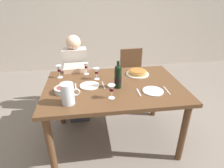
{
  "coord_description": "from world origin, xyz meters",
  "views": [
    {
      "loc": [
        -0.27,
        -1.8,
        1.67
      ],
      "look_at": [
        -0.03,
        -0.04,
        0.79
      ],
      "focal_mm": 29.6,
      "sensor_mm": 36.0,
      "label": 1
    }
  ],
  "objects_px": {
    "baked_tart": "(137,72)",
    "salad_bowl": "(63,89)",
    "wine_glass_left_diner": "(59,69)",
    "chair_left": "(77,76)",
    "diner_left": "(76,75)",
    "dining_table": "(114,92)",
    "chair_right": "(132,73)",
    "dinner_plate_left_setting": "(153,91)",
    "wine_bottle": "(118,77)",
    "wine_glass_spare": "(112,89)",
    "water_pitcher": "(68,95)",
    "dinner_plate_right_setting": "(90,86)",
    "wine_glass_right_diner": "(97,71)",
    "wine_glass_centre": "(86,66)"
  },
  "relations": [
    {
      "from": "dining_table",
      "to": "chair_left",
      "type": "xyz_separation_m",
      "value": [
        -0.45,
        0.91,
        -0.17
      ]
    },
    {
      "from": "wine_glass_left_diner",
      "to": "wine_glass_spare",
      "type": "bearing_deg",
      "value": -45.93
    },
    {
      "from": "baked_tart",
      "to": "wine_glass_left_diner",
      "type": "bearing_deg",
      "value": 177.9
    },
    {
      "from": "salad_bowl",
      "to": "chair_left",
      "type": "bearing_deg",
      "value": 85.26
    },
    {
      "from": "diner_left",
      "to": "chair_right",
      "type": "bearing_deg",
      "value": -167.22
    },
    {
      "from": "chair_left",
      "to": "dining_table",
      "type": "bearing_deg",
      "value": 113.68
    },
    {
      "from": "wine_bottle",
      "to": "wine_glass_right_diner",
      "type": "distance_m",
      "value": 0.32
    },
    {
      "from": "wine_bottle",
      "to": "water_pitcher",
      "type": "xyz_separation_m",
      "value": [
        -0.5,
        -0.25,
        -0.04
      ]
    },
    {
      "from": "water_pitcher",
      "to": "dinner_plate_right_setting",
      "type": "distance_m",
      "value": 0.39
    },
    {
      "from": "baked_tart",
      "to": "dinner_plate_left_setting",
      "type": "relative_size",
      "value": 1.33
    },
    {
      "from": "wine_glass_right_diner",
      "to": "diner_left",
      "type": "relative_size",
      "value": 0.12
    },
    {
      "from": "wine_glass_right_diner",
      "to": "diner_left",
      "type": "bearing_deg",
      "value": 118.79
    },
    {
      "from": "wine_glass_left_diner",
      "to": "baked_tart",
      "type": "bearing_deg",
      "value": -2.1
    },
    {
      "from": "wine_glass_left_diner",
      "to": "dining_table",
      "type": "bearing_deg",
      "value": -25.45
    },
    {
      "from": "dining_table",
      "to": "water_pitcher",
      "type": "bearing_deg",
      "value": -146.15
    },
    {
      "from": "baked_tart",
      "to": "dinner_plate_left_setting",
      "type": "distance_m",
      "value": 0.46
    },
    {
      "from": "dinner_plate_left_setting",
      "to": "wine_bottle",
      "type": "bearing_deg",
      "value": 157.13
    },
    {
      "from": "wine_glass_right_diner",
      "to": "dining_table",
      "type": "bearing_deg",
      "value": -45.88
    },
    {
      "from": "wine_glass_centre",
      "to": "dining_table",
      "type": "bearing_deg",
      "value": -49.97
    },
    {
      "from": "dining_table",
      "to": "wine_bottle",
      "type": "height_order",
      "value": "wine_bottle"
    },
    {
      "from": "salad_bowl",
      "to": "dinner_plate_left_setting",
      "type": "distance_m",
      "value": 0.92
    },
    {
      "from": "wine_glass_spare",
      "to": "salad_bowl",
      "type": "bearing_deg",
      "value": 159.1
    },
    {
      "from": "water_pitcher",
      "to": "wine_glass_right_diner",
      "type": "xyz_separation_m",
      "value": [
        0.29,
        0.49,
        0.01
      ]
    },
    {
      "from": "salad_bowl",
      "to": "dinner_plate_left_setting",
      "type": "height_order",
      "value": "salad_bowl"
    },
    {
      "from": "dining_table",
      "to": "chair_right",
      "type": "distance_m",
      "value": 1.04
    },
    {
      "from": "diner_left",
      "to": "wine_glass_left_diner",
      "type": "bearing_deg",
      "value": 63.57
    },
    {
      "from": "baked_tart",
      "to": "chair_left",
      "type": "distance_m",
      "value": 1.06
    },
    {
      "from": "chair_left",
      "to": "diner_left",
      "type": "height_order",
      "value": "diner_left"
    },
    {
      "from": "chair_left",
      "to": "diner_left",
      "type": "bearing_deg",
      "value": 89.5
    },
    {
      "from": "wine_glass_left_diner",
      "to": "chair_left",
      "type": "relative_size",
      "value": 0.18
    },
    {
      "from": "wine_glass_spare",
      "to": "dinner_plate_left_setting",
      "type": "bearing_deg",
      "value": 8.82
    },
    {
      "from": "baked_tart",
      "to": "chair_right",
      "type": "bearing_deg",
      "value": 80.51
    },
    {
      "from": "wine_glass_spare",
      "to": "chair_right",
      "type": "relative_size",
      "value": 0.16
    },
    {
      "from": "diner_left",
      "to": "chair_right",
      "type": "height_order",
      "value": "diner_left"
    },
    {
      "from": "water_pitcher",
      "to": "diner_left",
      "type": "relative_size",
      "value": 0.17
    },
    {
      "from": "baked_tart",
      "to": "wine_glass_centre",
      "type": "distance_m",
      "value": 0.64
    },
    {
      "from": "dinner_plate_left_setting",
      "to": "dinner_plate_right_setting",
      "type": "relative_size",
      "value": 1.0
    },
    {
      "from": "baked_tart",
      "to": "wine_glass_right_diner",
      "type": "height_order",
      "value": "wine_glass_right_diner"
    },
    {
      "from": "dining_table",
      "to": "wine_bottle",
      "type": "xyz_separation_m",
      "value": [
        0.03,
        -0.06,
        0.22
      ]
    },
    {
      "from": "dining_table",
      "to": "wine_glass_left_diner",
      "type": "xyz_separation_m",
      "value": [
        -0.61,
        0.29,
        0.2
      ]
    },
    {
      "from": "wine_glass_right_diner",
      "to": "wine_bottle",
      "type": "bearing_deg",
      "value": -49.14
    },
    {
      "from": "wine_bottle",
      "to": "chair_right",
      "type": "relative_size",
      "value": 0.34
    },
    {
      "from": "dinner_plate_right_setting",
      "to": "chair_left",
      "type": "height_order",
      "value": "chair_left"
    },
    {
      "from": "baked_tart",
      "to": "salad_bowl",
      "type": "distance_m",
      "value": 0.94
    },
    {
      "from": "chair_right",
      "to": "baked_tart",
      "type": "bearing_deg",
      "value": 77.32
    },
    {
      "from": "baked_tart",
      "to": "salad_bowl",
      "type": "bearing_deg",
      "value": -158.24
    },
    {
      "from": "dinner_plate_right_setting",
      "to": "diner_left",
      "type": "height_order",
      "value": "diner_left"
    },
    {
      "from": "dinner_plate_right_setting",
      "to": "wine_glass_right_diner",
      "type": "bearing_deg",
      "value": 62.31
    },
    {
      "from": "dinner_plate_right_setting",
      "to": "chair_right",
      "type": "distance_m",
      "value": 1.19
    },
    {
      "from": "dinner_plate_right_setting",
      "to": "diner_left",
      "type": "distance_m",
      "value": 0.7
    }
  ]
}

